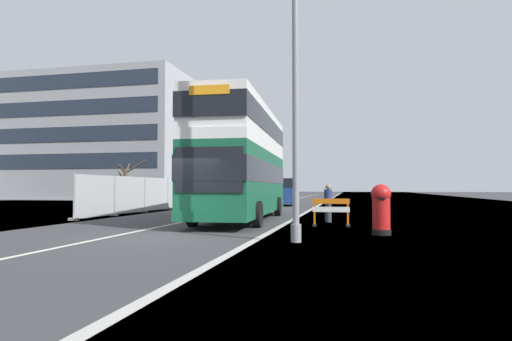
% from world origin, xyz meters
% --- Properties ---
extents(ground, '(140.00, 280.00, 0.10)m').
position_xyz_m(ground, '(0.62, 0.16, -0.05)').
color(ground, '#38383A').
extents(double_decker_bus, '(3.26, 11.71, 5.14)m').
position_xyz_m(double_decker_bus, '(0.74, 7.12, 2.73)').
color(double_decker_bus, '#145638').
rests_on(double_decker_bus, ground).
extents(lamppost_foreground, '(0.29, 0.70, 9.15)m').
position_xyz_m(lamppost_foreground, '(4.17, -0.40, 4.33)').
color(lamppost_foreground, gray).
rests_on(lamppost_foreground, ground).
extents(red_pillar_postbox, '(0.62, 0.62, 1.61)m').
position_xyz_m(red_pillar_postbox, '(6.59, 2.02, 0.88)').
color(red_pillar_postbox, black).
rests_on(red_pillar_postbox, ground).
extents(roadworks_barrier, '(1.44, 0.55, 1.07)m').
position_xyz_m(roadworks_barrier, '(4.89, 4.70, 0.65)').
color(roadworks_barrier, orange).
rests_on(roadworks_barrier, ground).
extents(construction_site_fence, '(0.44, 13.80, 2.18)m').
position_xyz_m(construction_site_fence, '(-6.69, 11.88, 1.04)').
color(construction_site_fence, '#A8AAAD').
rests_on(construction_site_fence, ground).
extents(car_oncoming_near, '(1.99, 3.81, 2.25)m').
position_xyz_m(car_oncoming_near, '(0.25, 23.15, 1.05)').
color(car_oncoming_near, navy).
rests_on(car_oncoming_near, ground).
extents(car_receding_mid, '(2.06, 4.41, 2.23)m').
position_xyz_m(car_receding_mid, '(-4.40, 32.54, 1.04)').
color(car_receding_mid, maroon).
rests_on(car_receding_mid, ground).
extents(car_receding_far, '(1.99, 4.36, 2.01)m').
position_xyz_m(car_receding_far, '(-3.97, 39.59, 0.96)').
color(car_receding_far, slate).
rests_on(car_receding_far, ground).
extents(bare_tree_far_verge_near, '(3.03, 1.71, 4.17)m').
position_xyz_m(bare_tree_far_verge_near, '(-15.41, 25.12, 2.02)').
color(bare_tree_far_verge_near, '#4C3D2D').
rests_on(bare_tree_far_verge_near, ground).
extents(pedestrian_at_kerb, '(0.34, 0.34, 1.64)m').
position_xyz_m(pedestrian_at_kerb, '(4.68, 6.65, 0.82)').
color(pedestrian_at_kerb, '#2D3342').
rests_on(pedestrian_at_kerb, ground).
extents(backdrop_office_block, '(28.60, 17.23, 16.06)m').
position_xyz_m(backdrop_office_block, '(-29.26, 41.27, 8.03)').
color(backdrop_office_block, '#9EA0A3').
rests_on(backdrop_office_block, ground).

